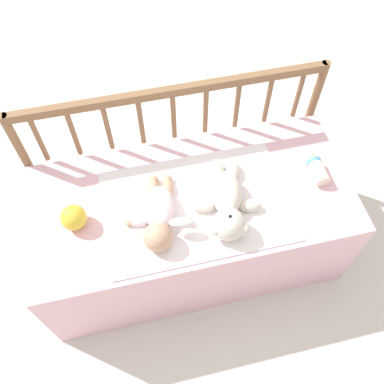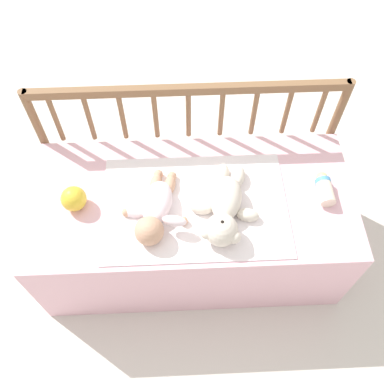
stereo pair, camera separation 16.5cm
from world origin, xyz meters
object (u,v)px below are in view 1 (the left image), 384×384
Objects in this scene: teddy_bear at (227,204)px; toy_ball at (74,218)px; baby at (159,216)px; baby_bottle at (317,169)px.

toy_ball is at bearing 172.78° from teddy_bear.
baby is 0.32m from toy_ball.
baby_bottle is at bearing 1.01° from toy_ball.
teddy_bear reaches higher than toy_ball.
baby_bottle is (0.41, 0.09, -0.02)m from teddy_bear.
toy_ball is 0.68× the size of baby_bottle.
baby is at bearing -10.98° from toy_ball.
baby is at bearing 177.34° from teddy_bear.
teddy_bear is 1.11× the size of baby.
baby is at bearing -173.35° from baby_bottle.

